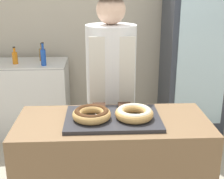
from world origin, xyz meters
TOP-DOWN VIEW (x-y plane):
  - wall_back at (0.00, 2.13)m, footprint 8.00×0.06m
  - display_counter at (0.00, 0.00)m, footprint 1.28×0.57m
  - serving_tray at (0.00, 0.00)m, footprint 0.62×0.42m
  - donut_chocolate_glaze at (-0.14, -0.03)m, footprint 0.25×0.25m
  - donut_light_glaze at (0.14, -0.03)m, footprint 0.25×0.25m
  - brownie_back_left at (-0.09, 0.14)m, footprint 0.09×0.09m
  - brownie_back_right at (0.09, 0.14)m, footprint 0.09×0.09m
  - baker_person at (0.02, 0.56)m, footprint 0.40×0.40m
  - beverage_fridge at (1.06, 1.74)m, footprint 0.69×0.67m
  - chest_freezer at (-0.97, 1.75)m, footprint 1.02×0.57m
  - bottle_amber at (-0.75, 1.82)m, footprint 0.07×0.07m
  - bottle_orange at (-1.04, 1.68)m, footprint 0.06×0.06m
  - bottle_blue at (-0.70, 1.58)m, footprint 0.06×0.06m

SIDE VIEW (x-z plane):
  - chest_freezer at x=-0.97m, z-range 0.00..0.90m
  - display_counter at x=0.00m, z-range 0.00..0.91m
  - beverage_fridge at x=1.06m, z-range 0.00..1.81m
  - baker_person at x=0.02m, z-range 0.04..1.78m
  - serving_tray at x=0.00m, z-range 0.91..0.94m
  - brownie_back_left at x=-0.09m, z-range 0.94..0.97m
  - brownie_back_right at x=0.09m, z-range 0.94..0.97m
  - donut_chocolate_glaze at x=-0.14m, z-range 0.94..1.01m
  - donut_light_glaze at x=0.14m, z-range 0.94..1.01m
  - bottle_orange at x=-1.04m, z-range 0.88..1.08m
  - bottle_amber at x=-0.75m, z-range 0.88..1.09m
  - bottle_blue at x=-0.70m, z-range 0.87..1.13m
  - wall_back at x=0.00m, z-range 0.00..2.70m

